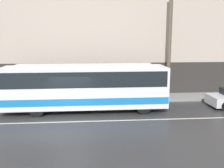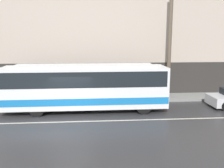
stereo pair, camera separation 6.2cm
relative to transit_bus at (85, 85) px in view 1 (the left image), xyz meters
name	(u,v)px [view 1 (the left image)]	position (x,y,z in m)	size (l,w,h in m)	color
ground_plane	(70,122)	(-0.84, -2.28, -1.74)	(60.00, 60.00, 0.00)	#2D2D30
sidewalk	(75,99)	(-0.84, 2.87, -1.65)	(60.00, 2.31, 0.18)	gray
building_facade	(74,22)	(-0.84, 4.17, 4.30)	(60.00, 0.35, 12.50)	#B7A899
lane_stripe	(70,122)	(-0.84, -2.28, -1.74)	(54.00, 0.14, 0.01)	beige
transit_bus	(85,85)	(0.00, 0.00, 0.00)	(10.76, 2.54, 3.09)	white
utility_pole_near	(169,42)	(6.39, 2.40, 2.77)	(0.29, 0.29, 8.67)	brown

